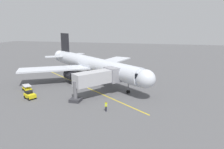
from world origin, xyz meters
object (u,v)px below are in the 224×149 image
object	(u,v)px
baggage_cart_near_nose	(27,88)
tug_portside	(30,95)
airplane	(92,65)
jet_bridge	(100,77)
ground_crew_marshaller	(106,106)

from	to	relation	value
baggage_cart_near_nose	tug_portside	size ratio (longest dim) A/B	1.06
airplane	baggage_cart_near_nose	distance (m)	16.57
baggage_cart_near_nose	tug_portside	distance (m)	5.42
airplane	jet_bridge	world-z (taller)	airplane
baggage_cart_near_nose	tug_portside	world-z (taller)	tug_portside
ground_crew_marshaller	tug_portside	xyz separation A→B (m)	(15.97, -2.33, -0.18)
airplane	ground_crew_marshaller	world-z (taller)	airplane
airplane	tug_portside	size ratio (longest dim) A/B	12.52
tug_portside	jet_bridge	bearing A→B (deg)	-158.08
jet_bridge	ground_crew_marshaller	xyz separation A→B (m)	(-3.27, 7.44, -2.88)
ground_crew_marshaller	baggage_cart_near_nose	size ratio (longest dim) A/B	0.59
airplane	baggage_cart_near_nose	size ratio (longest dim) A/B	11.87
jet_bridge	tug_portside	distance (m)	14.04
ground_crew_marshaller	baggage_cart_near_nose	distance (m)	20.56
airplane	jet_bridge	size ratio (longest dim) A/B	3.37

